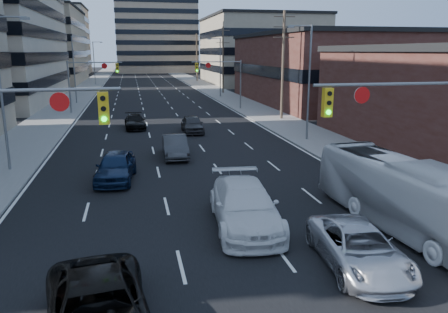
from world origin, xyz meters
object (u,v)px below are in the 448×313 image
white_van (245,206)px  sedan_blue (116,166)px  silver_suv (359,248)px  transit_bus (410,197)px

white_van → sedan_blue: bearing=129.6°
sedan_blue → silver_suv: bearing=-49.2°
silver_suv → sedan_blue: 14.51m
silver_suv → transit_bus: size_ratio=0.49×
sedan_blue → transit_bus: bearing=-33.1°
silver_suv → sedan_blue: bearing=129.8°
silver_suv → sedan_blue: sedan_blue is taller
white_van → transit_bus: bearing=-11.2°
transit_bus → sedan_blue: (-11.62, 9.60, -0.61)m
white_van → transit_bus: 6.53m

